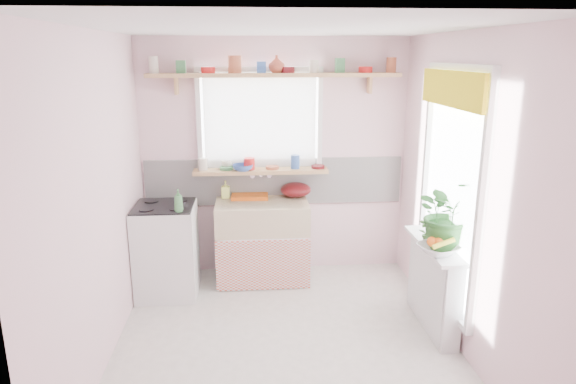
{
  "coord_description": "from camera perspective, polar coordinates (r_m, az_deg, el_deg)",
  "views": [
    {
      "loc": [
        -0.28,
        -3.76,
        2.32
      ],
      "look_at": [
        0.06,
        0.55,
        1.16
      ],
      "focal_mm": 32.0,
      "sensor_mm": 36.0,
      "label": 1
    }
  ],
  "objects": [
    {
      "name": "pine_shelf",
      "position": [
        5.24,
        -1.5,
        12.87
      ],
      "size": [
        2.52,
        0.24,
        0.04
      ],
      "primitive_type": "cube",
      "color": "tan",
      "rests_on": "room"
    },
    {
      "name": "dish_tray",
      "position": [
        5.46,
        -4.26,
        -0.41
      ],
      "size": [
        0.39,
        0.3,
        0.04
      ],
      "primitive_type": "cube",
      "rotation": [
        0.0,
        0.0,
        -0.04
      ],
      "color": "#D25812",
      "rests_on": "sink_unit"
    },
    {
      "name": "sink_unit",
      "position": [
        5.4,
        -2.87,
        -5.44
      ],
      "size": [
        0.95,
        0.65,
        1.11
      ],
      "color": "white",
      "rests_on": "ground"
    },
    {
      "name": "sill_cup",
      "position": [
        5.42,
        -6.8,
        3.06
      ],
      "size": [
        0.13,
        0.13,
        0.09
      ],
      "primitive_type": "imported",
      "rotation": [
        0.0,
        0.0,
        -0.21
      ],
      "color": "white",
      "rests_on": "windowsill"
    },
    {
      "name": "colander",
      "position": [
        5.46,
        0.87,
        0.26
      ],
      "size": [
        0.4,
        0.4,
        0.15
      ],
      "primitive_type": "ellipsoid",
      "rotation": [
        0.0,
        0.0,
        -0.25
      ],
      "color": "#520E11",
      "rests_on": "sink_unit"
    },
    {
      "name": "shelf_crockery",
      "position": [
        5.24,
        -1.76,
        13.68
      ],
      "size": [
        2.47,
        0.11,
        0.12
      ],
      "color": "silver",
      "rests_on": "pine_shelf"
    },
    {
      "name": "herb_pot",
      "position": [
        4.52,
        15.05,
        -4.1
      ],
      "size": [
        0.12,
        0.08,
        0.21
      ],
      "primitive_type": "imported",
      "rotation": [
        0.0,
        0.0,
        -0.1
      ],
      "color": "#356026",
      "rests_on": "radiator_ledge"
    },
    {
      "name": "fruit_bowl",
      "position": [
        4.29,
        16.35,
        -6.13
      ],
      "size": [
        0.4,
        0.4,
        0.08
      ],
      "primitive_type": "imported",
      "rotation": [
        0.0,
        0.0,
        0.36
      ],
      "color": "silver",
      "rests_on": "radiator_ledge"
    },
    {
      "name": "shelf_vase",
      "position": [
        5.25,
        -1.27,
        14.02
      ],
      "size": [
        0.2,
        0.2,
        0.17
      ],
      "primitive_type": "imported",
      "rotation": [
        0.0,
        0.0,
        0.28
      ],
      "color": "#AD4B35",
      "rests_on": "pine_shelf"
    },
    {
      "name": "windowsill",
      "position": [
        5.37,
        -3.03,
        2.35
      ],
      "size": [
        1.4,
        0.22,
        0.04
      ],
      "primitive_type": "cube",
      "color": "tan",
      "rests_on": "room"
    },
    {
      "name": "cooker",
      "position": [
        5.22,
        -13.33,
        -6.24
      ],
      "size": [
        0.58,
        0.58,
        0.93
      ],
      "color": "white",
      "rests_on": "ground"
    },
    {
      "name": "cooker_bottle",
      "position": [
        4.81,
        -12.08,
        -0.94
      ],
      "size": [
        0.09,
        0.09,
        0.21
      ],
      "primitive_type": "imported",
      "rotation": [
        0.0,
        0.0,
        0.09
      ],
      "color": "#468D4F",
      "rests_on": "cooker"
    },
    {
      "name": "room",
      "position": [
        4.81,
        6.86,
        3.56
      ],
      "size": [
        3.2,
        3.2,
        3.2
      ],
      "color": "silver",
      "rests_on": "ground"
    },
    {
      "name": "jade_plant",
      "position": [
        4.36,
        17.36,
        -2.25
      ],
      "size": [
        0.61,
        0.56,
        0.6
      ],
      "primitive_type": "imported",
      "rotation": [
        0.0,
        0.0,
        0.19
      ],
      "color": "#275D25",
      "rests_on": "radiator_ledge"
    },
    {
      "name": "sill_bowl",
      "position": [
        5.3,
        -5.06,
        2.72
      ],
      "size": [
        0.27,
        0.27,
        0.07
      ],
      "primitive_type": "imported",
      "rotation": [
        0.0,
        0.0,
        -0.38
      ],
      "color": "#3358A8",
      "rests_on": "windowsill"
    },
    {
      "name": "fruit",
      "position": [
        4.28,
        16.46,
        -5.34
      ],
      "size": [
        0.2,
        0.14,
        0.1
      ],
      "color": "orange",
      "rests_on": "fruit_bowl"
    },
    {
      "name": "sill_crockery",
      "position": [
        5.35,
        -3.57,
        3.11
      ],
      "size": [
        1.35,
        0.11,
        0.12
      ],
      "color": "silver",
      "rests_on": "windowsill"
    },
    {
      "name": "radiator_ledge",
      "position": [
        4.68,
        15.89,
        -9.83
      ],
      "size": [
        0.22,
        0.95,
        0.78
      ],
      "color": "white",
      "rests_on": "ground"
    },
    {
      "name": "soap_bottle_sink",
      "position": [
        5.44,
        -6.96,
        0.28
      ],
      "size": [
        0.09,
        0.09,
        0.18
      ],
      "primitive_type": "imported",
      "rotation": [
        0.0,
        0.0,
        -0.04
      ],
      "color": "#E9FD70",
      "rests_on": "sink_unit"
    }
  ]
}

